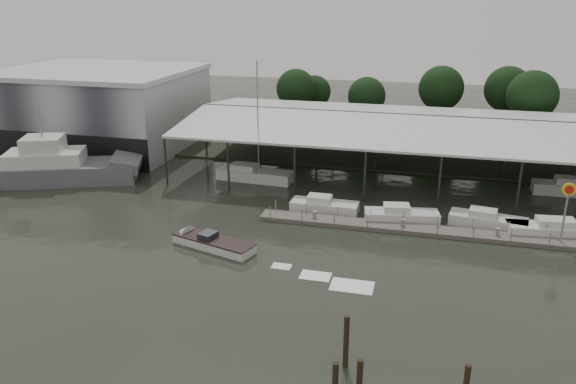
% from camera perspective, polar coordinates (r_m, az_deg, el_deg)
% --- Properties ---
extents(ground, '(200.00, 200.00, 0.00)m').
position_cam_1_polar(ground, '(44.98, -7.51, -7.03)').
color(ground, '#272C23').
rests_on(ground, ground).
extents(land_strip_far, '(140.00, 30.00, 0.30)m').
position_cam_1_polar(land_strip_far, '(83.11, 3.18, 5.66)').
color(land_strip_far, '#323629').
rests_on(land_strip_far, ground).
extents(land_strip_west, '(20.00, 40.00, 0.30)m').
position_cam_1_polar(land_strip_west, '(89.41, -24.64, 4.89)').
color(land_strip_west, '#323629').
rests_on(land_strip_west, ground).
extents(storage_warehouse, '(24.50, 20.50, 10.50)m').
position_cam_1_polar(storage_warehouse, '(81.35, -18.48, 8.13)').
color(storage_warehouse, '#AEB3B9').
rests_on(storage_warehouse, ground).
extents(covered_boat_shed, '(58.24, 24.00, 6.96)m').
position_cam_1_polar(covered_boat_shed, '(66.66, 15.40, 6.84)').
color(covered_boat_shed, silver).
rests_on(covered_boat_shed, ground).
extents(trawler_dock, '(3.00, 18.00, 0.50)m').
position_cam_1_polar(trawler_dock, '(71.30, -26.16, 1.41)').
color(trawler_dock, '#645E58').
rests_on(trawler_dock, ground).
extents(floating_dock, '(28.00, 2.00, 1.40)m').
position_cam_1_polar(floating_dock, '(51.17, 12.64, -3.72)').
color(floating_dock, '#645E58').
rests_on(floating_dock, ground).
extents(shell_fuel_sign, '(1.10, 0.18, 5.55)m').
position_cam_1_polar(shell_fuel_sign, '(51.14, 26.48, -0.90)').
color(shell_fuel_sign, gray).
rests_on(shell_fuel_sign, ground).
extents(grey_trawler, '(18.57, 11.43, 8.84)m').
position_cam_1_polar(grey_trawler, '(67.79, -22.36, 2.28)').
color(grey_trawler, '#5A6064').
rests_on(grey_trawler, ground).
extents(white_sailboat, '(8.74, 3.17, 13.49)m').
position_cam_1_polar(white_sailboat, '(63.53, -3.47, 1.79)').
color(white_sailboat, white).
rests_on(white_sailboat, ground).
extents(speedboat_underway, '(18.48, 7.10, 2.00)m').
position_cam_1_polar(speedboat_underway, '(47.54, -8.17, -5.02)').
color(speedboat_underway, white).
rests_on(speedboat_underway, ground).
extents(moored_cruiser_0, '(6.50, 2.27, 1.70)m').
position_cam_1_polar(moored_cruiser_0, '(54.26, 3.66, -1.43)').
color(moored_cruiser_0, white).
rests_on(moored_cruiser_0, ground).
extents(moored_cruiser_1, '(7.02, 3.31, 1.70)m').
position_cam_1_polar(moored_cruiser_1, '(52.88, 11.39, -2.37)').
color(moored_cruiser_1, white).
rests_on(moored_cruiser_1, ground).
extents(moored_cruiser_2, '(7.00, 3.30, 1.70)m').
position_cam_1_polar(moored_cruiser_2, '(53.86, 19.58, -2.74)').
color(moored_cruiser_2, white).
rests_on(moored_cruiser_2, ground).
extents(moored_cruiser_3, '(9.20, 3.20, 1.70)m').
position_cam_1_polar(moored_cruiser_3, '(54.10, 25.90, -3.52)').
color(moored_cruiser_3, white).
rests_on(moored_cruiser_3, ground).
extents(horizon_tree_line, '(65.72, 12.63, 10.27)m').
position_cam_1_polar(horizon_tree_line, '(86.77, 19.03, 9.27)').
color(horizon_tree_line, black).
rests_on(horizon_tree_line, ground).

